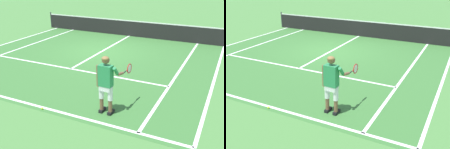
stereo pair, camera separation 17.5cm
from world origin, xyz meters
TOP-DOWN VIEW (x-y plane):
  - ground_plane at (0.00, 0.00)m, footprint 80.00×80.00m
  - court_inner_surface at (0.00, -1.20)m, footprint 10.98×9.90m
  - line_baseline at (0.00, -5.95)m, footprint 10.98×0.10m
  - line_service at (0.00, -2.85)m, footprint 8.23×0.10m
  - line_centre_service at (0.00, 0.35)m, footprint 0.10×6.40m
  - line_singles_left at (-4.12, -1.20)m, footprint 0.10×9.50m
  - line_singles_right at (4.12, -1.20)m, footprint 0.10×9.50m
  - line_doubles_left at (-5.49, -1.20)m, footprint 0.10×9.50m
  - line_doubles_right at (5.49, -1.20)m, footprint 0.10×9.50m
  - tennis_net at (0.00, 3.55)m, footprint 11.96×0.08m
  - tennis_player at (2.94, -5.39)m, footprint 0.65×1.11m
  - tennis_ball_near_feet at (1.14, -6.04)m, footprint 0.07×0.07m

SIDE VIEW (x-z plane):
  - ground_plane at x=0.00m, z-range 0.00..0.00m
  - court_inner_surface at x=0.00m, z-range 0.00..0.00m
  - line_baseline at x=0.00m, z-range 0.00..0.01m
  - line_service at x=0.00m, z-range 0.00..0.01m
  - line_centre_service at x=0.00m, z-range 0.00..0.01m
  - line_singles_left at x=-4.12m, z-range 0.00..0.01m
  - line_singles_right at x=4.12m, z-range 0.00..0.01m
  - line_doubles_left at x=-5.49m, z-range 0.00..0.01m
  - line_doubles_right at x=5.49m, z-range 0.00..0.01m
  - tennis_ball_near_feet at x=1.14m, z-range 0.00..0.07m
  - tennis_net at x=0.00m, z-range -0.04..1.03m
  - tennis_player at x=2.94m, z-range 0.13..1.85m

